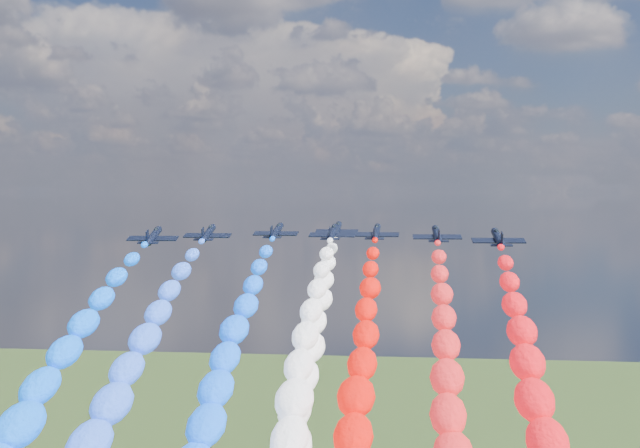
# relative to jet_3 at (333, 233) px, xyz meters

# --- Properties ---
(jet_0) EXTENTS (10.06, 13.27, 5.66)m
(jet_0) POSITION_rel_jet_3_xyz_m (-31.78, -16.50, 0.00)
(jet_0) COLOR black
(trail_0) EXTENTS (6.55, 98.99, 47.18)m
(trail_0) POSITION_rel_jet_3_xyz_m (-31.78, -67.81, -21.59)
(trail_0) COLOR #085DFF
(jet_1) EXTENTS (9.46, 12.84, 5.66)m
(jet_1) POSITION_rel_jet_3_xyz_m (-24.25, -5.09, 0.00)
(jet_1) COLOR black
(trail_1) EXTENTS (6.55, 98.99, 47.18)m
(trail_1) POSITION_rel_jet_3_xyz_m (-24.25, -56.40, -21.59)
(trail_1) COLOR blue
(jet_2) EXTENTS (9.91, 13.17, 5.66)m
(jet_2) POSITION_rel_jet_3_xyz_m (-12.16, 4.58, 0.00)
(jet_2) COLOR black
(trail_2) EXTENTS (6.55, 98.99, 47.18)m
(trail_2) POSITION_rel_jet_3_xyz_m (-12.16, -46.73, -21.59)
(trail_2) COLOR #0D56FE
(jet_3) EXTENTS (9.57, 12.92, 5.66)m
(jet_3) POSITION_rel_jet_3_xyz_m (0.00, 0.00, 0.00)
(jet_3) COLOR black
(trail_3) EXTENTS (6.55, 98.99, 47.18)m
(trail_3) POSITION_rel_jet_3_xyz_m (0.00, -51.31, -21.59)
(trail_3) COLOR white
(jet_4) EXTENTS (9.45, 12.84, 5.66)m
(jet_4) POSITION_rel_jet_3_xyz_m (-0.45, 14.76, 0.00)
(jet_4) COLOR black
(trail_4) EXTENTS (6.55, 98.99, 47.18)m
(trail_4) POSITION_rel_jet_3_xyz_m (-0.45, -36.55, -21.59)
(trail_4) COLOR white
(jet_5) EXTENTS (9.66, 12.98, 5.66)m
(jet_5) POSITION_rel_jet_3_xyz_m (8.64, 2.20, 0.00)
(jet_5) COLOR black
(trail_5) EXTENTS (6.55, 98.99, 47.18)m
(trail_5) POSITION_rel_jet_3_xyz_m (8.64, -49.11, -21.59)
(trail_5) COLOR red
(jet_6) EXTENTS (9.90, 13.16, 5.66)m
(jet_6) POSITION_rel_jet_3_xyz_m (20.61, -5.31, 0.00)
(jet_6) COLOR black
(trail_6) EXTENTS (6.55, 98.99, 47.18)m
(trail_6) POSITION_rel_jet_3_xyz_m (20.61, -56.63, -21.59)
(trail_6) COLOR red
(jet_7) EXTENTS (9.87, 13.14, 5.66)m
(jet_7) POSITION_rel_jet_3_xyz_m (31.00, -16.79, 0.00)
(jet_7) COLOR black
(trail_7) EXTENTS (6.55, 98.99, 47.18)m
(trail_7) POSITION_rel_jet_3_xyz_m (31.00, -68.10, -21.59)
(trail_7) COLOR red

